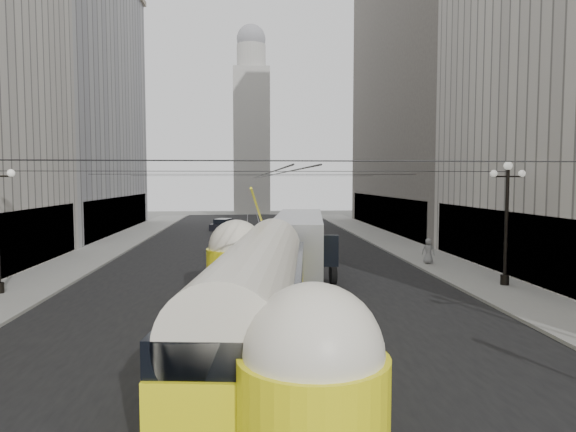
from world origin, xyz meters
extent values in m
cube|color=black|center=(0.00, 32.50, 0.00)|extent=(20.00, 85.00, 0.02)
cube|color=gray|center=(-12.00, 36.00, 0.07)|extent=(4.00, 72.00, 0.15)
cube|color=gray|center=(12.00, 36.00, 0.07)|extent=(4.00, 72.00, 0.15)
cube|color=gray|center=(-0.75, 32.50, 0.00)|extent=(0.12, 85.00, 0.04)
cube|color=gray|center=(0.75, 32.50, 0.00)|extent=(0.12, 85.00, 0.04)
cube|color=black|center=(-14.05, 24.00, 2.00)|extent=(0.10, 18.00, 3.60)
cube|color=#999999|center=(-20.00, 48.00, 14.00)|extent=(12.00, 28.00, 28.00)
cube|color=black|center=(-14.05, 48.00, 2.00)|extent=(0.10, 25.20, 3.60)
cube|color=black|center=(14.05, 22.00, 2.00)|extent=(0.10, 18.00, 3.60)
cube|color=#514C47|center=(20.00, 48.00, 16.00)|extent=(12.00, 32.00, 32.00)
cube|color=black|center=(14.05, 48.00, 2.00)|extent=(0.10, 28.80, 3.60)
cube|color=#B2AFA8|center=(0.00, 80.00, 12.00)|extent=(6.00, 6.00, 24.00)
cylinder|color=#B2AFA8|center=(0.00, 80.00, 26.00)|extent=(4.80, 4.80, 4.00)
sphere|color=gray|center=(0.00, 80.00, 28.96)|extent=(4.80, 4.80, 4.80)
sphere|color=white|center=(-11.85, 18.00, 5.90)|extent=(0.36, 0.36, 0.36)
cylinder|color=black|center=(12.60, 18.00, 3.15)|extent=(0.18, 0.18, 6.00)
cylinder|color=black|center=(12.60, 18.00, 0.40)|extent=(0.44, 0.44, 0.50)
cylinder|color=black|center=(12.60, 18.00, 5.75)|extent=(1.60, 0.08, 0.08)
sphere|color=white|center=(12.60, 18.00, 6.30)|extent=(0.44, 0.44, 0.44)
sphere|color=white|center=(11.85, 18.00, 5.90)|extent=(0.36, 0.36, 0.36)
sphere|color=white|center=(13.35, 18.00, 5.90)|extent=(0.36, 0.36, 0.36)
cylinder|color=black|center=(0.00, 4.00, 6.00)|extent=(25.00, 0.03, 0.03)
cylinder|color=black|center=(0.00, 18.00, 6.00)|extent=(25.00, 0.03, 0.03)
cylinder|color=black|center=(0.00, 32.00, 6.00)|extent=(25.00, 0.03, 0.03)
cylinder|color=black|center=(0.00, 46.00, 6.00)|extent=(25.00, 0.03, 0.03)
cylinder|color=black|center=(0.00, 36.00, 5.80)|extent=(0.03, 72.00, 0.03)
cylinder|color=black|center=(0.40, 36.00, 5.80)|extent=(0.03, 72.00, 0.03)
cube|color=yellow|center=(-0.35, 8.84, 1.11)|extent=(4.46, 15.06, 1.80)
cube|color=black|center=(-0.35, 8.84, 0.26)|extent=(4.40, 14.62, 0.32)
cube|color=black|center=(-0.35, 8.84, 2.28)|extent=(4.45, 14.84, 0.90)
cylinder|color=silver|center=(-0.35, 8.84, 2.60)|extent=(4.11, 14.80, 2.44)
cylinder|color=yellow|center=(0.50, 1.57, 1.22)|extent=(2.76, 2.76, 2.44)
sphere|color=silver|center=(0.50, 1.57, 2.49)|extent=(2.54, 2.54, 2.54)
cylinder|color=yellow|center=(-1.20, 16.11, 1.22)|extent=(2.76, 2.76, 2.44)
sphere|color=silver|center=(-1.20, 16.11, 2.49)|extent=(2.54, 2.54, 2.54)
cube|color=#A8AAAD|center=(2.47, 24.04, 1.72)|extent=(4.45, 13.60, 3.34)
cube|color=black|center=(2.47, 24.04, 2.28)|extent=(4.41, 13.14, 1.22)
cube|color=black|center=(2.47, 17.41, 2.11)|extent=(2.55, 0.42, 1.56)
cylinder|color=black|center=(1.08, 19.56, 0.56)|extent=(0.30, 1.11, 1.11)
cylinder|color=black|center=(3.87, 19.56, 0.56)|extent=(0.30, 1.11, 1.11)
cylinder|color=black|center=(1.08, 28.51, 0.56)|extent=(0.30, 1.11, 1.11)
cylinder|color=black|center=(3.87, 28.51, 0.56)|extent=(0.30, 1.11, 1.11)
cube|color=white|center=(2.14, 42.03, 0.45)|extent=(1.89, 4.27, 0.75)
cube|color=black|center=(2.14, 42.03, 0.98)|extent=(1.61, 2.37, 0.70)
cylinder|color=black|center=(1.36, 40.60, 0.30)|extent=(0.22, 0.60, 0.60)
cylinder|color=black|center=(2.92, 40.60, 0.30)|extent=(0.22, 0.60, 0.60)
cylinder|color=black|center=(1.36, 43.46, 0.30)|extent=(0.22, 0.60, 0.60)
cylinder|color=black|center=(2.92, 43.46, 0.30)|extent=(0.22, 0.60, 0.60)
cube|color=black|center=(-3.43, 49.77, 0.43)|extent=(2.89, 4.34, 0.71)
cube|color=black|center=(-3.43, 49.77, 0.93)|extent=(2.11, 2.57, 0.67)
cylinder|color=black|center=(-4.17, 48.40, 0.29)|extent=(0.22, 0.57, 0.57)
cylinder|color=black|center=(-2.69, 48.40, 0.29)|extent=(0.22, 0.57, 0.57)
cylinder|color=black|center=(-4.17, 51.14, 0.29)|extent=(0.22, 0.57, 0.57)
cylinder|color=black|center=(-2.69, 51.14, 0.29)|extent=(0.22, 0.57, 0.57)
imported|color=gray|center=(11.00, 24.87, 0.98)|extent=(0.92, 0.71, 1.66)
camera|label=1|loc=(-0.65, -7.31, 5.58)|focal=32.00mm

